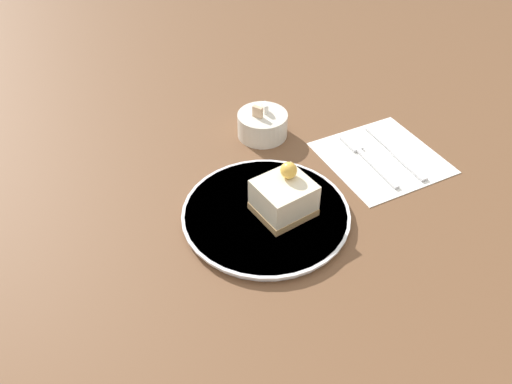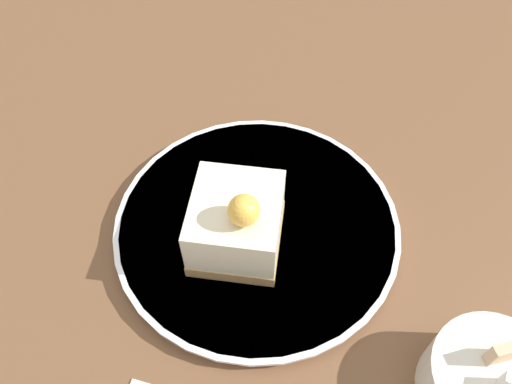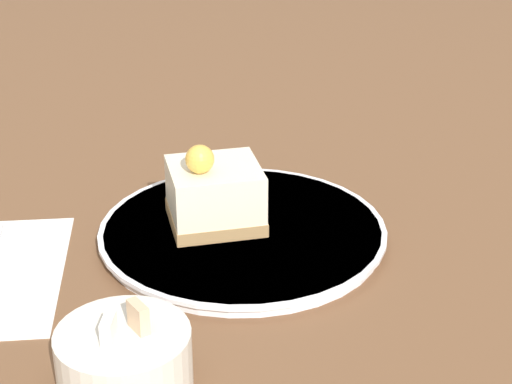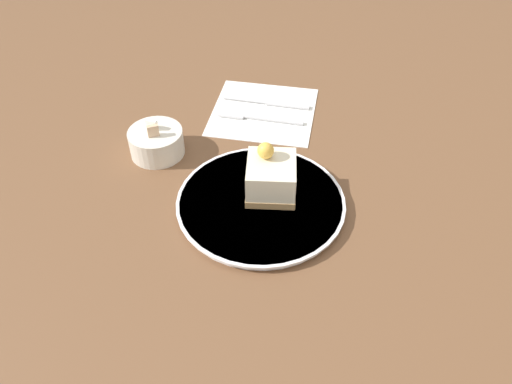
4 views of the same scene
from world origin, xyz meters
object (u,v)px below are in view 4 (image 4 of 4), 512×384
Objects in this scene: cake_slice at (271,176)px; sugar_bowl at (156,142)px; plate at (261,203)px; knife at (274,103)px; fork at (253,117)px.

cake_slice reaches higher than sugar_bowl.
cake_slice is (0.02, -0.02, 0.04)m from plate.
fork is at bearing 151.30° from knife.
cake_slice is 0.24m from sugar_bowl.
knife is at bearing -28.70° from fork.
sugar_bowl is (-0.10, 0.18, 0.02)m from fork.
plate is 2.80× the size of sugar_bowl.
fork and knife have the same top height.
plate is 0.05m from cake_slice.
sugar_bowl is (-0.15, 0.23, 0.02)m from knife.
sugar_bowl reaches higher than knife.
knife is (0.30, -0.04, -0.00)m from plate.
knife is 1.82× the size of sugar_bowl.
knife is at bearing -7.97° from plate.
plate reaches higher than knife.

